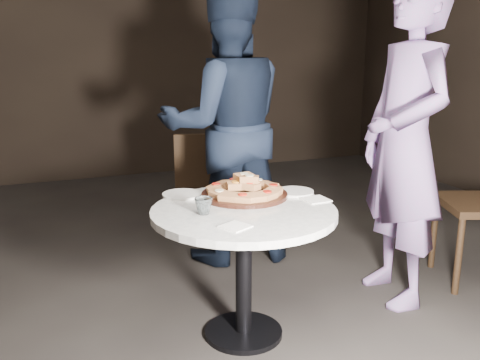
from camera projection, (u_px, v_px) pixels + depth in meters
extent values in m
plane|color=black|center=(249.00, 318.00, 2.88)|extent=(7.00, 7.00, 0.00)
cylinder|color=black|center=(244.00, 332.00, 2.71)|extent=(0.52, 0.52, 0.03)
cylinder|color=black|center=(244.00, 274.00, 2.63)|extent=(0.11, 0.11, 0.61)
cylinder|color=silver|center=(244.00, 212.00, 2.55)|extent=(1.18, 1.18, 0.04)
cylinder|color=black|center=(244.00, 195.00, 2.75)|extent=(0.54, 0.54, 0.02)
cube|color=#A86E41|center=(274.00, 189.00, 2.76)|extent=(0.08, 0.10, 0.04)
cylinder|color=red|center=(274.00, 185.00, 2.76)|extent=(0.05, 0.05, 0.01)
cube|color=#A86E41|center=(268.00, 185.00, 2.82)|extent=(0.11, 0.12, 0.04)
cube|color=#A86E41|center=(258.00, 183.00, 2.87)|extent=(0.11, 0.12, 0.04)
cylinder|color=beige|center=(258.00, 180.00, 2.86)|extent=(0.06, 0.06, 0.01)
cube|color=#A86E41|center=(246.00, 182.00, 2.89)|extent=(0.12, 0.11, 0.04)
cube|color=#A86E41|center=(234.00, 183.00, 2.88)|extent=(0.10, 0.08, 0.04)
cylinder|color=red|center=(234.00, 179.00, 2.87)|extent=(0.05, 0.05, 0.01)
cube|color=#A86E41|center=(223.00, 185.00, 2.84)|extent=(0.12, 0.11, 0.04)
cube|color=#A86E41|center=(216.00, 188.00, 2.78)|extent=(0.12, 0.12, 0.04)
cylinder|color=red|center=(216.00, 184.00, 2.78)|extent=(0.06, 0.06, 0.01)
cube|color=#A86E41|center=(215.00, 191.00, 2.72)|extent=(0.08, 0.10, 0.04)
cube|color=#A86E41|center=(219.00, 194.00, 2.66)|extent=(0.10, 0.11, 0.04)
cylinder|color=beige|center=(219.00, 191.00, 2.65)|extent=(0.05, 0.05, 0.01)
cube|color=#A86E41|center=(229.00, 197.00, 2.61)|extent=(0.12, 0.12, 0.04)
cube|color=#A86E41|center=(243.00, 198.00, 2.59)|extent=(0.12, 0.11, 0.04)
cylinder|color=red|center=(243.00, 194.00, 2.59)|extent=(0.06, 0.06, 0.01)
cube|color=#A86E41|center=(256.00, 198.00, 2.60)|extent=(0.09, 0.07, 0.04)
cube|color=#A86E41|center=(267.00, 195.00, 2.64)|extent=(0.12, 0.11, 0.04)
cylinder|color=red|center=(267.00, 192.00, 2.64)|extent=(0.06, 0.06, 0.01)
cube|color=#A86E41|center=(273.00, 192.00, 2.70)|extent=(0.12, 0.12, 0.04)
cube|color=#A86E41|center=(252.00, 183.00, 2.76)|extent=(0.10, 0.11, 0.04)
cylinder|color=#2D6B1E|center=(252.00, 179.00, 2.75)|extent=(0.05, 0.05, 0.01)
cube|color=#A86E41|center=(239.00, 182.00, 2.77)|extent=(0.10, 0.12, 0.04)
cylinder|color=beige|center=(239.00, 179.00, 2.77)|extent=(0.06, 0.06, 0.01)
cube|color=#A86E41|center=(236.00, 186.00, 2.71)|extent=(0.11, 0.09, 0.04)
cylinder|color=orange|center=(236.00, 182.00, 2.70)|extent=(0.05, 0.05, 0.01)
cube|color=#A86E41|center=(250.00, 186.00, 2.69)|extent=(0.11, 0.12, 0.04)
cylinder|color=red|center=(250.00, 183.00, 2.69)|extent=(0.06, 0.06, 0.01)
cube|color=#A86E41|center=(249.00, 179.00, 2.70)|extent=(0.11, 0.10, 0.04)
cylinder|color=beige|center=(249.00, 176.00, 2.70)|extent=(0.06, 0.06, 0.01)
cube|color=#A86E41|center=(244.00, 177.00, 2.75)|extent=(0.10, 0.09, 0.04)
cylinder|color=beige|center=(244.00, 174.00, 2.74)|extent=(0.05, 0.05, 0.01)
cylinder|color=white|center=(182.00, 194.00, 2.77)|extent=(0.26, 0.26, 0.01)
cylinder|color=white|center=(295.00, 192.00, 2.82)|extent=(0.24, 0.24, 0.01)
imported|color=silver|center=(204.00, 206.00, 2.46)|extent=(0.10, 0.10, 0.08)
cube|color=white|center=(235.00, 226.00, 2.29)|extent=(0.15, 0.15, 0.01)
cube|color=white|center=(316.00, 200.00, 2.69)|extent=(0.13, 0.13, 0.01)
cube|color=black|center=(200.00, 180.00, 4.17)|extent=(0.46, 0.46, 0.04)
cube|color=black|center=(200.00, 161.00, 3.94)|extent=(0.36, 0.14, 0.40)
cylinder|color=black|center=(220.00, 199.00, 4.38)|extent=(0.04, 0.04, 0.40)
cylinder|color=black|center=(181.00, 200.00, 4.36)|extent=(0.04, 0.04, 0.40)
cylinder|color=black|center=(222.00, 210.00, 4.08)|extent=(0.04, 0.04, 0.40)
cylinder|color=black|center=(180.00, 211.00, 4.05)|extent=(0.04, 0.04, 0.40)
cylinder|color=black|center=(434.00, 232.00, 3.48)|extent=(0.05, 0.05, 0.49)
cylinder|color=black|center=(459.00, 255.00, 3.10)|extent=(0.05, 0.05, 0.49)
imported|color=black|center=(226.00, 127.00, 3.50)|extent=(0.95, 0.78, 1.81)
imported|color=slate|center=(405.00, 144.00, 2.92)|extent=(0.50, 0.70, 1.81)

